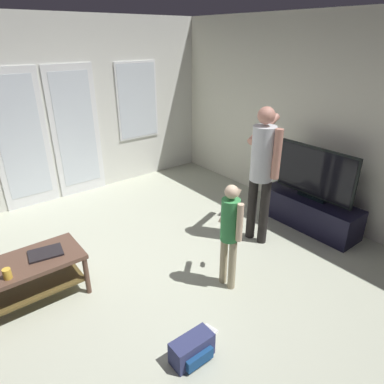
{
  "coord_description": "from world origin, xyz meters",
  "views": [
    {
      "loc": [
        -1.32,
        -2.5,
        2.36
      ],
      "look_at": [
        0.76,
        0.15,
        0.81
      ],
      "focal_mm": 31.89,
      "sensor_mm": 36.0,
      "label": 1
    }
  ],
  "objects_px": {
    "coffee_table": "(32,271)",
    "tv_stand": "(309,212)",
    "flat_screen_tv": "(315,173)",
    "person_adult": "(263,164)",
    "person_child": "(230,228)",
    "laptop_closed": "(46,253)",
    "loose_keyboard": "(197,343)",
    "cup_near_edge": "(7,274)",
    "backpack": "(193,349)"
  },
  "relations": [
    {
      "from": "tv_stand",
      "to": "laptop_closed",
      "type": "distance_m",
      "value": 3.27
    },
    {
      "from": "coffee_table",
      "to": "person_adult",
      "type": "xyz_separation_m",
      "value": [
        2.51,
        -0.58,
        0.68
      ]
    },
    {
      "from": "person_adult",
      "to": "backpack",
      "type": "relative_size",
      "value": 4.72
    },
    {
      "from": "coffee_table",
      "to": "person_adult",
      "type": "bearing_deg",
      "value": -13.02
    },
    {
      "from": "coffee_table",
      "to": "tv_stand",
      "type": "height_order",
      "value": "coffee_table"
    },
    {
      "from": "tv_stand",
      "to": "loose_keyboard",
      "type": "xyz_separation_m",
      "value": [
        -2.42,
        -0.6,
        -0.2
      ]
    },
    {
      "from": "coffee_table",
      "to": "tv_stand",
      "type": "xyz_separation_m",
      "value": [
        3.31,
        -0.79,
        -0.12
      ]
    },
    {
      "from": "flat_screen_tv",
      "to": "person_adult",
      "type": "xyz_separation_m",
      "value": [
        -0.79,
        0.21,
        0.24
      ]
    },
    {
      "from": "coffee_table",
      "to": "person_adult",
      "type": "distance_m",
      "value": 2.67
    },
    {
      "from": "person_child",
      "to": "loose_keyboard",
      "type": "distance_m",
      "value": 1.06
    },
    {
      "from": "tv_stand",
      "to": "coffee_table",
      "type": "bearing_deg",
      "value": 166.49
    },
    {
      "from": "coffee_table",
      "to": "person_child",
      "type": "relative_size",
      "value": 0.82
    },
    {
      "from": "coffee_table",
      "to": "laptop_closed",
      "type": "xyz_separation_m",
      "value": [
        0.15,
        0.01,
        0.14
      ]
    },
    {
      "from": "laptop_closed",
      "to": "flat_screen_tv",
      "type": "bearing_deg",
      "value": -5.01
    },
    {
      "from": "coffee_table",
      "to": "person_child",
      "type": "bearing_deg",
      "value": -31.66
    },
    {
      "from": "flat_screen_tv",
      "to": "loose_keyboard",
      "type": "xyz_separation_m",
      "value": [
        -2.42,
        -0.6,
        -0.75
      ]
    },
    {
      "from": "coffee_table",
      "to": "person_adult",
      "type": "relative_size",
      "value": 0.56
    },
    {
      "from": "coffee_table",
      "to": "tv_stand",
      "type": "bearing_deg",
      "value": -13.51
    },
    {
      "from": "flat_screen_tv",
      "to": "laptop_closed",
      "type": "relative_size",
      "value": 3.57
    },
    {
      "from": "laptop_closed",
      "to": "cup_near_edge",
      "type": "distance_m",
      "value": 0.4
    },
    {
      "from": "person_adult",
      "to": "person_child",
      "type": "xyz_separation_m",
      "value": [
        -0.9,
        -0.42,
        -0.33
      ]
    },
    {
      "from": "backpack",
      "to": "person_adult",
      "type": "bearing_deg",
      "value": 27.35
    },
    {
      "from": "tv_stand",
      "to": "person_child",
      "type": "relative_size",
      "value": 1.17
    },
    {
      "from": "coffee_table",
      "to": "cup_near_edge",
      "type": "distance_m",
      "value": 0.32
    },
    {
      "from": "tv_stand",
      "to": "cup_near_edge",
      "type": "xyz_separation_m",
      "value": [
        -3.52,
        0.63,
        0.3
      ]
    },
    {
      "from": "person_child",
      "to": "laptop_closed",
      "type": "height_order",
      "value": "person_child"
    },
    {
      "from": "tv_stand",
      "to": "cup_near_edge",
      "type": "height_order",
      "value": "cup_near_edge"
    },
    {
      "from": "tv_stand",
      "to": "person_adult",
      "type": "height_order",
      "value": "person_adult"
    },
    {
      "from": "tv_stand",
      "to": "backpack",
      "type": "xyz_separation_m",
      "value": [
        -2.54,
        -0.69,
        -0.1
      ]
    },
    {
      "from": "person_child",
      "to": "cup_near_edge",
      "type": "xyz_separation_m",
      "value": [
        -1.83,
        0.83,
        -0.17
      ]
    },
    {
      "from": "coffee_table",
      "to": "tv_stand",
      "type": "relative_size",
      "value": 0.7
    },
    {
      "from": "laptop_closed",
      "to": "cup_near_edge",
      "type": "bearing_deg",
      "value": -145.79
    },
    {
      "from": "tv_stand",
      "to": "person_adult",
      "type": "bearing_deg",
      "value": 164.96
    },
    {
      "from": "tv_stand",
      "to": "cup_near_edge",
      "type": "bearing_deg",
      "value": 169.82
    },
    {
      "from": "person_child",
      "to": "cup_near_edge",
      "type": "height_order",
      "value": "person_child"
    },
    {
      "from": "person_child",
      "to": "cup_near_edge",
      "type": "bearing_deg",
      "value": 155.5
    },
    {
      "from": "cup_near_edge",
      "to": "person_child",
      "type": "bearing_deg",
      "value": -24.5
    },
    {
      "from": "flat_screen_tv",
      "to": "coffee_table",
      "type": "bearing_deg",
      "value": 166.55
    },
    {
      "from": "person_adult",
      "to": "person_child",
      "type": "relative_size",
      "value": 1.48
    },
    {
      "from": "laptop_closed",
      "to": "loose_keyboard",
      "type": "bearing_deg",
      "value": -53.06
    },
    {
      "from": "tv_stand",
      "to": "person_adult",
      "type": "xyz_separation_m",
      "value": [
        -0.79,
        0.21,
        0.8
      ]
    },
    {
      "from": "backpack",
      "to": "laptop_closed",
      "type": "bearing_deg",
      "value": 112.52
    },
    {
      "from": "tv_stand",
      "to": "loose_keyboard",
      "type": "relative_size",
      "value": 2.89
    },
    {
      "from": "person_child",
      "to": "backpack",
      "type": "bearing_deg",
      "value": -150.05
    },
    {
      "from": "backpack",
      "to": "cup_near_edge",
      "type": "xyz_separation_m",
      "value": [
        -0.98,
        1.32,
        0.4
      ]
    },
    {
      "from": "loose_keyboard",
      "to": "cup_near_edge",
      "type": "distance_m",
      "value": 1.72
    },
    {
      "from": "tv_stand",
      "to": "person_child",
      "type": "distance_m",
      "value": 1.77
    },
    {
      "from": "tv_stand",
      "to": "loose_keyboard",
      "type": "distance_m",
      "value": 2.5
    },
    {
      "from": "laptop_closed",
      "to": "cup_near_edge",
      "type": "relative_size",
      "value": 3.24
    },
    {
      "from": "backpack",
      "to": "loose_keyboard",
      "type": "relative_size",
      "value": 0.77
    }
  ]
}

